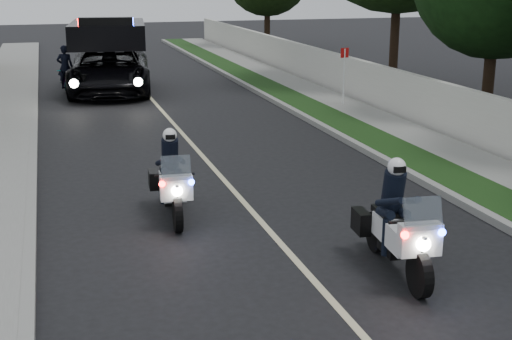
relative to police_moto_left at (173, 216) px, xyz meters
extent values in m
plane|color=black|center=(1.51, -4.57, 0.00)|extent=(120.00, 120.00, 0.00)
cube|color=gray|center=(5.61, 5.43, 0.07)|extent=(0.20, 60.00, 0.15)
cube|color=#193814|center=(6.31, 5.43, 0.08)|extent=(1.20, 60.00, 0.16)
cube|color=gray|center=(7.61, 5.43, 0.08)|extent=(1.40, 60.00, 0.16)
cube|color=beige|center=(8.61, 5.43, 0.75)|extent=(0.22, 60.00, 1.50)
cube|color=gray|center=(-2.59, 5.43, 0.07)|extent=(0.20, 60.00, 0.15)
cube|color=#BFB78C|center=(1.51, 5.43, 0.00)|extent=(0.12, 50.00, 0.01)
imported|color=black|center=(0.23, 15.00, 0.00)|extent=(3.72, 6.75, 3.13)
imported|color=black|center=(-1.43, 15.17, 0.00)|extent=(0.67, 1.87, 0.97)
imported|color=black|center=(-1.43, 15.17, 0.00)|extent=(0.64, 0.47, 1.65)
camera|label=1|loc=(-2.08, -12.47, 4.44)|focal=49.01mm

